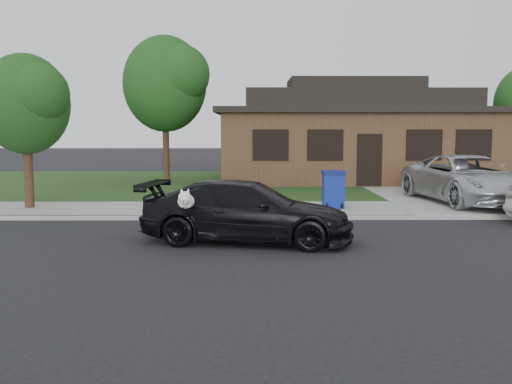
{
  "coord_description": "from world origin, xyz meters",
  "views": [
    {
      "loc": [
        -0.78,
        -11.98,
        2.51
      ],
      "look_at": [
        -0.67,
        0.56,
        1.1
      ],
      "focal_mm": 40.0,
      "sensor_mm": 36.0,
      "label": 1
    }
  ],
  "objects": [
    {
      "name": "tree_2",
      "position": [
        -7.38,
        5.11,
        3.27
      ],
      "size": [
        2.73,
        2.6,
        4.59
      ],
      "color": "#332114",
      "rests_on": "ground"
    },
    {
      "name": "curb",
      "position": [
        0.0,
        3.5,
        0.06
      ],
      "size": [
        60.0,
        0.12,
        0.12
      ],
      "primitive_type": "cube",
      "color": "gray",
      "rests_on": "ground"
    },
    {
      "name": "ground",
      "position": [
        0.0,
        0.0,
        0.0
      ],
      "size": [
        120.0,
        120.0,
        0.0
      ],
      "primitive_type": "plane",
      "color": "black",
      "rests_on": "ground"
    },
    {
      "name": "lawn",
      "position": [
        0.0,
        13.0,
        0.07
      ],
      "size": [
        60.0,
        13.0,
        0.13
      ],
      "primitive_type": "cube",
      "color": "#193814",
      "rests_on": "ground"
    },
    {
      "name": "recycling_bin",
      "position": [
        1.7,
        5.09,
        0.68
      ],
      "size": [
        0.67,
        0.72,
        1.11
      ],
      "rotation": [
        0.0,
        0.0,
        -0.01
      ],
      "color": "navy",
      "rests_on": "sidewalk"
    },
    {
      "name": "minivan",
      "position": [
        6.12,
        6.03,
        0.9
      ],
      "size": [
        3.19,
        5.72,
        1.51
      ],
      "primitive_type": "imported",
      "rotation": [
        0.0,
        0.0,
        0.13
      ],
      "color": "#B7BABF",
      "rests_on": "driveway"
    },
    {
      "name": "tree_0",
      "position": [
        -4.34,
        12.88,
        4.48
      ],
      "size": [
        3.78,
        3.6,
        6.34
      ],
      "color": "#332114",
      "rests_on": "ground"
    },
    {
      "name": "sedan",
      "position": [
        -0.88,
        0.45,
        0.68
      ],
      "size": [
        4.93,
        2.73,
        1.35
      ],
      "rotation": [
        0.0,
        0.0,
        1.38
      ],
      "color": "black",
      "rests_on": "ground"
    },
    {
      "name": "sidewalk",
      "position": [
        0.0,
        5.0,
        0.06
      ],
      "size": [
        60.0,
        3.0,
        0.12
      ],
      "primitive_type": "cube",
      "color": "gray",
      "rests_on": "ground"
    },
    {
      "name": "driveway",
      "position": [
        6.0,
        10.0,
        0.07
      ],
      "size": [
        4.5,
        13.0,
        0.14
      ],
      "primitive_type": "cube",
      "color": "gray",
      "rests_on": "ground"
    },
    {
      "name": "house",
      "position": [
        4.0,
        15.0,
        2.13
      ],
      "size": [
        12.6,
        8.6,
        4.65
      ],
      "color": "#422B1C",
      "rests_on": "ground"
    }
  ]
}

